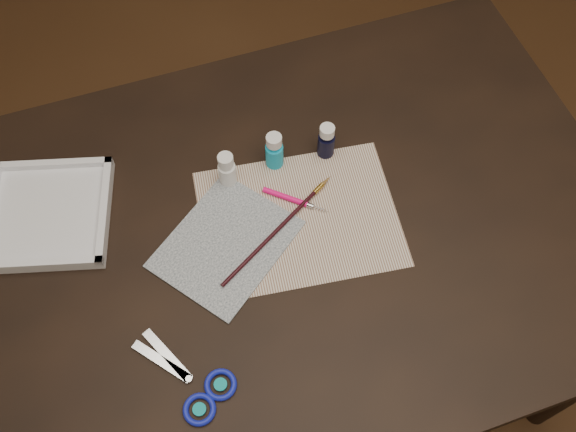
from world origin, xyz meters
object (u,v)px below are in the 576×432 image
object	(u,v)px
paint_bottle_white	(227,170)
paint_bottle_cyan	(274,151)
paint_bottle_navy	(326,141)
scissors	(178,376)
canvas	(226,244)
palette_tray	(48,213)
paper	(299,218)

from	to	relation	value
paint_bottle_white	paint_bottle_cyan	size ratio (longest dim) A/B	0.97
paint_bottle_navy	scissors	bearing A→B (deg)	-138.61
canvas	scissors	world-z (taller)	scissors
paint_bottle_white	palette_tray	size ratio (longest dim) A/B	0.36
paint_bottle_white	scissors	xyz separation A→B (m)	(-0.19, -0.34, -0.04)
paint_bottle_white	paint_bottle_cyan	distance (m)	0.10
paint_bottle_cyan	scissors	size ratio (longest dim) A/B	0.41
paper	paint_bottle_white	size ratio (longest dim) A/B	4.45
paper	scissors	xyz separation A→B (m)	(-0.29, -0.22, 0.00)
paint_bottle_white	palette_tray	world-z (taller)	paint_bottle_white
palette_tray	paper	bearing A→B (deg)	-19.24
paint_bottle_white	canvas	bearing A→B (deg)	-108.32
paint_bottle_white	palette_tray	bearing A→B (deg)	174.52
paint_bottle_cyan	paint_bottle_navy	size ratio (longest dim) A/B	1.04
paper	palette_tray	xyz separation A→B (m)	(-0.45, 0.16, 0.01)
canvas	palette_tray	world-z (taller)	palette_tray
paper	paint_bottle_white	distance (m)	0.17
paint_bottle_navy	palette_tray	world-z (taller)	paint_bottle_navy
canvas	paint_bottle_navy	size ratio (longest dim) A/B	2.97
paper	paint_bottle_navy	distance (m)	0.17
paint_bottle_cyan	scissors	xyz separation A→B (m)	(-0.29, -0.36, -0.04)
paper	paint_bottle_navy	size ratio (longest dim) A/B	4.52
paint_bottle_navy	canvas	bearing A→B (deg)	-151.44
paper	scissors	world-z (taller)	scissors
paper	canvas	xyz separation A→B (m)	(-0.15, -0.01, 0.00)
canvas	scissors	distance (m)	0.26
paint_bottle_navy	scissors	world-z (taller)	paint_bottle_navy
paint_bottle_cyan	paint_bottle_navy	distance (m)	0.10
scissors	palette_tray	distance (m)	0.41
palette_tray	scissors	bearing A→B (deg)	-67.56
canvas	paint_bottle_cyan	distance (m)	0.21
paint_bottle_cyan	scissors	bearing A→B (deg)	-129.02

